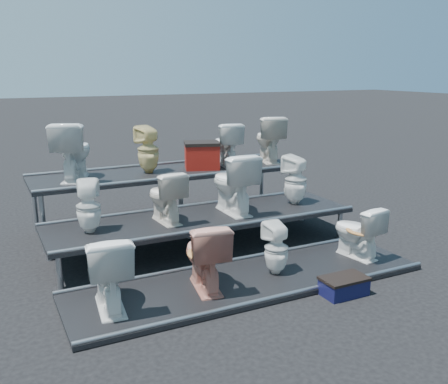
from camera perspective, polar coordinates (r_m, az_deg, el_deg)
name	(u,v)px	position (r m, az deg, el deg)	size (l,w,h in m)	color
ground	(203,248)	(6.97, -2.38, -6.43)	(80.00, 80.00, 0.00)	black
tier_front	(249,281)	(5.88, 2.87, -10.11)	(4.20, 1.20, 0.06)	black
tier_mid	(203,232)	(6.89, -2.40, -4.64)	(4.20, 1.20, 0.46)	black
tier_back	(170,197)	(7.99, -6.21, -0.59)	(4.20, 1.20, 0.86)	black
toilet_0	(108,271)	(5.17, -13.15, -8.78)	(0.44, 0.78, 0.80)	white
toilet_1	(205,255)	(5.49, -2.19, -7.18)	(0.43, 0.76, 0.78)	tan
toilet_2	(276,248)	(5.92, 5.99, -6.40)	(0.28, 0.29, 0.63)	white
toilet_3	(357,231)	(6.61, 14.98, -4.36)	(0.38, 0.67, 0.68)	white
toilet_4	(88,207)	(6.29, -15.23, -1.61)	(0.30, 0.30, 0.66)	white
toilet_5	(165,196)	(6.54, -6.71, -0.50)	(0.38, 0.67, 0.69)	beige
toilet_6	(233,183)	(6.90, 1.03, 1.05)	(0.47, 0.83, 0.85)	white
toilet_7	(296,180)	(7.44, 8.18, 1.39)	(0.33, 0.34, 0.73)	white
toilet_8	(73,151)	(7.46, -16.90, 4.52)	(0.47, 0.82, 0.84)	white
toilet_9	(148,149)	(7.73, -8.67, 4.82)	(0.32, 0.33, 0.72)	#D4C380
toilet_10	(227,144)	(8.23, 0.30, 5.50)	(0.40, 0.70, 0.71)	white
toilet_11	(269,139)	(8.61, 5.16, 6.08)	(0.44, 0.77, 0.79)	beige
red_crate	(202,157)	(8.00, -2.54, 4.04)	(0.53, 0.42, 0.38)	maroon
step_stool	(344,287)	(5.73, 13.53, -10.53)	(0.49, 0.30, 0.18)	#0E0F35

